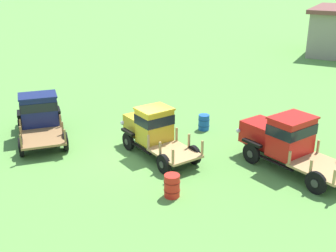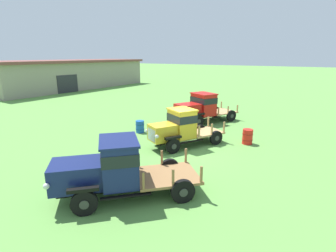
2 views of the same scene
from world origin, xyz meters
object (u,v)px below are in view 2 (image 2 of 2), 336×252
(farm_shed, at_px, (71,74))
(oil_drum_beside_row, at_px, (140,127))
(vintage_truck_foreground_near, at_px, (112,168))
(vintage_truck_midrow_center, at_px, (200,107))
(oil_drum_near_fence, at_px, (247,137))
(vintage_truck_second_in_line, at_px, (180,127))

(farm_shed, height_order, oil_drum_beside_row, farm_shed)
(vintage_truck_foreground_near, bearing_deg, oil_drum_beside_row, 32.57)
(vintage_truck_midrow_center, relative_size, oil_drum_near_fence, 6.16)
(vintage_truck_second_in_line, bearing_deg, farm_shed, 63.24)
(farm_shed, xyz_separation_m, vintage_truck_midrow_center, (-8.64, -26.68, -0.97))
(vintage_truck_foreground_near, distance_m, oil_drum_beside_row, 8.30)
(farm_shed, xyz_separation_m, oil_drum_beside_row, (-13.25, -24.51, -1.77))
(farm_shed, height_order, vintage_truck_foreground_near, farm_shed)
(vintage_truck_second_in_line, height_order, vintage_truck_midrow_center, vintage_truck_midrow_center)
(farm_shed, height_order, vintage_truck_midrow_center, farm_shed)
(vintage_truck_midrow_center, bearing_deg, oil_drum_beside_row, 154.77)
(vintage_truck_foreground_near, relative_size, vintage_truck_second_in_line, 1.08)
(vintage_truck_foreground_near, relative_size, oil_drum_beside_row, 6.25)
(vintage_truck_midrow_center, relative_size, oil_drum_beside_row, 6.68)
(vintage_truck_foreground_near, height_order, oil_drum_beside_row, vintage_truck_foreground_near)
(vintage_truck_second_in_line, relative_size, oil_drum_beside_row, 5.77)
(vintage_truck_foreground_near, bearing_deg, vintage_truck_second_in_line, 7.63)
(vintage_truck_second_in_line, xyz_separation_m, oil_drum_near_fence, (2.58, -3.09, -0.69))
(oil_drum_beside_row, relative_size, oil_drum_near_fence, 0.92)
(farm_shed, bearing_deg, oil_drum_beside_row, -118.39)
(farm_shed, distance_m, vintage_truck_foreground_near, 35.34)
(vintage_truck_foreground_near, xyz_separation_m, vintage_truck_midrow_center, (11.58, 2.28, 0.06))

